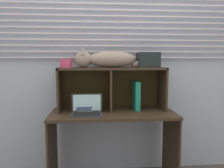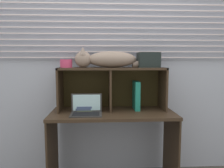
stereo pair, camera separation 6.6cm
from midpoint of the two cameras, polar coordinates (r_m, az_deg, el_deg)
The scene contains 9 objects.
back_panel_with_blinds at distance 2.52m, azimuth -1.15°, elevation 5.50°, with size 4.40×0.08×2.50m.
desk at distance 2.31m, azimuth -0.60°, elevation -11.16°, with size 1.25×0.56×0.77m.
hutch_shelf_unit at distance 2.35m, azimuth -0.93°, elevation 0.84°, with size 1.11×0.33×0.45m.
cat at distance 2.31m, azimuth -2.02°, elevation 6.40°, with size 0.88×0.20×0.21m.
laptop at distance 2.17m, azimuth -7.42°, elevation -6.74°, with size 0.30×0.21×0.19m.
binder_upright at distance 2.37m, azimuth 5.46°, elevation -2.90°, with size 0.05×0.22×0.30m, color #1C7E6A.
book_stack at distance 2.35m, azimuth -7.88°, elevation -5.99°, with size 0.16×0.25×0.06m.
small_basket at distance 2.33m, azimuth -12.61°, elevation 5.20°, with size 0.12×0.12×0.08m, color #D1416C.
storage_box at distance 2.37m, azimuth 8.53°, elevation 6.19°, with size 0.22×0.20×0.16m, color black.
Camera 1 is at (-0.19, -1.96, 1.29)m, focal length 35.29 mm.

